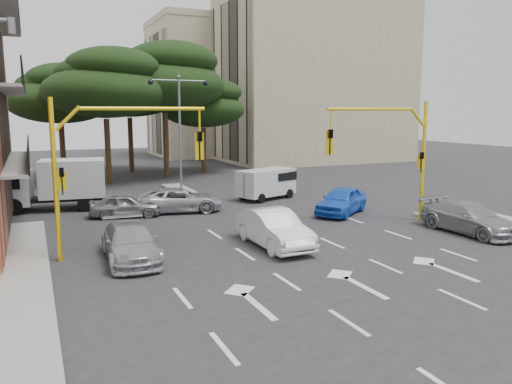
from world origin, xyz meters
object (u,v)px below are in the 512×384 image
signal_mast_left (105,155)px  car_silver_cross_b (125,205)px  signal_mast_right (395,145)px  car_white_hatch (274,228)px  car_silver_cross_a (180,200)px  car_silver_wagon (130,243)px  van_white (266,184)px  box_truck_a (54,185)px  car_silver_parked (469,218)px  car_blue_compact (342,201)px  street_lamp_center (179,112)px

signal_mast_left → car_silver_cross_b: (1.80, 7.01, -3.26)m
signal_mast_right → car_white_hatch: 8.04m
car_white_hatch → car_silver_cross_a: car_white_hatch is taller
car_silver_wagon → van_white: size_ratio=1.19×
box_truck_a → car_silver_cross_a: bearing=-111.0°
signal_mast_left → car_silver_parked: signal_mast_left is taller
box_truck_a → car_white_hatch: bearing=-139.3°
signal_mast_left → box_truck_a: 11.01m
car_silver_wagon → car_silver_parked: car_silver_parked is taller
car_silver_cross_a → car_white_hatch: bearing=-158.0°
car_silver_wagon → car_white_hatch: bearing=-2.3°
van_white → car_white_hatch: bearing=-44.6°
signal_mast_left → car_silver_wagon: size_ratio=1.31×
van_white → box_truck_a: size_ratio=0.67×
car_silver_wagon → car_silver_parked: size_ratio=0.96×
signal_mast_left → car_white_hatch: size_ratio=1.31×
car_white_hatch → car_silver_cross_b: bearing=117.6°
car_white_hatch → car_blue_compact: size_ratio=1.07×
car_silver_wagon → box_truck_a: (-2.14, 11.56, 0.75)m
signal_mast_left → car_silver_cross_b: size_ratio=1.64×
car_silver_cross_b → van_white: 9.30m
car_silver_wagon → car_silver_cross_a: (4.17, 8.11, -0.00)m
car_silver_wagon → van_white: (10.27, 9.83, 0.30)m
signal_mast_right → car_silver_cross_a: signal_mast_right is taller
signal_mast_left → car_silver_parked: (15.50, -3.02, -3.19)m
car_silver_cross_a → car_silver_cross_b: 3.00m
car_white_hatch → box_truck_a: 14.39m
signal_mast_right → car_silver_parked: size_ratio=1.26×
car_blue_compact → van_white: (-1.73, 5.89, 0.23)m
box_truck_a → car_silver_cross_b: bearing=-129.8°
signal_mast_right → van_white: size_ratio=1.56×
car_silver_wagon → car_silver_parked: 15.02m
street_lamp_center → car_silver_cross_b: size_ratio=2.13×
street_lamp_center → van_white: bearing=-51.3°
car_silver_wagon → van_white: van_white is taller
signal_mast_left → car_silver_parked: bearing=-11.0°
signal_mast_left → car_silver_cross_a: 9.21m
car_blue_compact → van_white: bearing=160.7°
car_silver_cross_b → van_white: (9.09, 1.89, 0.34)m
car_blue_compact → car_silver_wagon: 12.63m
signal_mast_right → car_blue_compact: (-0.98, 3.01, -3.15)m
car_blue_compact → car_silver_parked: (2.88, -6.03, -0.04)m
car_white_hatch → car_silver_cross_a: 8.73m
car_white_hatch → car_silver_wagon: bearing=174.5°
street_lamp_center → car_silver_cross_b: bearing=-125.5°
car_blue_compact → car_silver_cross_b: (-10.82, 4.00, -0.11)m
car_silver_cross_b → car_silver_parked: size_ratio=0.76×
car_white_hatch → car_silver_parked: car_white_hatch is taller
car_silver_wagon → car_silver_cross_b: 8.03m
van_white → car_silver_cross_b: bearing=-99.0°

